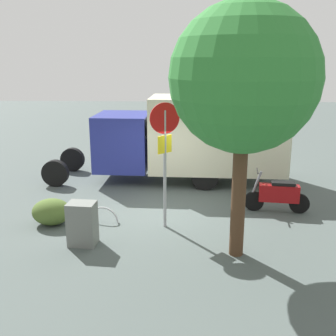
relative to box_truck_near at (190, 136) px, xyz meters
name	(u,v)px	position (x,y,z in m)	size (l,w,h in m)	color
ground_plane	(161,212)	(0.87, 3.02, -1.63)	(60.00, 60.00, 0.00)	#48524F
box_truck_near	(190,136)	(0.00, 0.00, 0.00)	(8.28, 2.52, 2.96)	black
motorcycle	(278,194)	(-2.44, 2.91, -1.11)	(1.81, 0.58, 1.20)	black
stop_sign	(165,146)	(0.70, 4.06, 0.50)	(0.71, 0.33, 3.20)	#9E9EA3
street_tree	(244,79)	(-0.94, 5.51, 2.19)	(3.02, 3.02, 5.35)	#47301E
utility_cabinet	(82,224)	(2.57, 5.15, -1.12)	(0.63, 0.48, 1.03)	slate
bike_rack_hoop	(103,222)	(2.37, 3.81, -1.63)	(0.85, 0.85, 0.05)	#B7B7BC
shrub_near_sign	(52,212)	(3.67, 4.01, -1.29)	(1.01, 0.83, 0.69)	#4A6229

